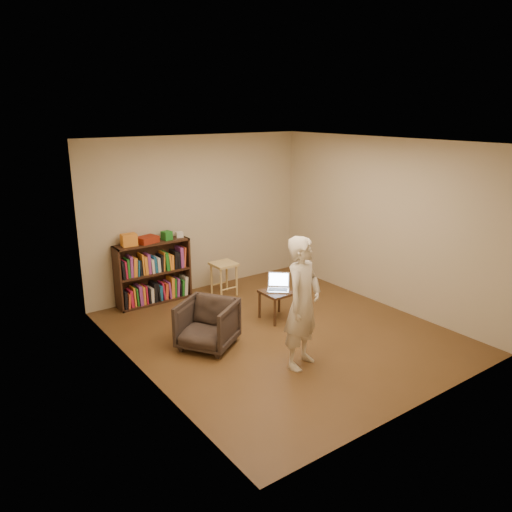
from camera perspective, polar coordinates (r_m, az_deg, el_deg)
floor at (r=7.05m, az=2.81°, el=-8.71°), size 4.50×4.50×0.00m
ceiling at (r=6.39m, az=3.14°, el=12.89°), size 4.50×4.50×0.00m
wall_back at (r=8.43m, az=-6.65°, el=4.76°), size 4.00×0.00×4.00m
wall_left at (r=5.62m, az=-13.20°, el=-1.57°), size 0.00×4.50×4.50m
wall_right at (r=7.97m, az=14.30°, el=3.68°), size 0.00×4.50×4.50m
bookshelf at (r=8.11m, az=-11.68°, el=-2.24°), size 1.20×0.30×1.00m
box_yellow at (r=7.78m, az=-14.31°, el=1.80°), size 0.24×0.18×0.18m
red_cloth at (r=7.90m, az=-12.31°, el=1.84°), size 0.35×0.29×0.10m
box_green at (r=8.02m, az=-10.16°, el=2.32°), size 0.16×0.16×0.14m
box_white at (r=8.16m, az=-8.74°, el=2.44°), size 0.13×0.13×0.09m
stool at (r=8.26m, az=-3.70°, el=-1.51°), size 0.38×0.38×0.56m
armchair at (r=6.55m, az=-5.58°, el=-7.78°), size 0.95×0.94×0.63m
side_table at (r=7.34m, az=2.44°, el=-4.56°), size 0.43×0.43×0.44m
laptop at (r=7.36m, az=2.57°, el=-3.41°), size 0.44×0.43×0.23m
person at (r=5.91m, az=5.35°, el=-5.36°), size 0.69×0.57×1.61m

